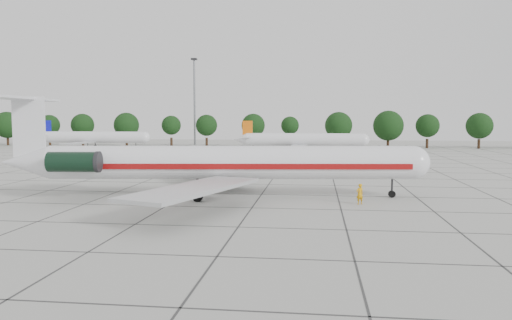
% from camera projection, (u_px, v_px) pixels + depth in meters
% --- Properties ---
extents(ground, '(260.00, 260.00, 0.00)m').
position_uv_depth(ground, '(262.00, 194.00, 53.09)').
color(ground, '#AEAEA7').
rests_on(ground, ground).
extents(apron_joints, '(170.00, 170.00, 0.02)m').
position_uv_depth(apron_joints, '(274.00, 178.00, 67.92)').
color(apron_joints, '#383838').
rests_on(apron_joints, ground).
extents(main_airliner, '(43.86, 34.33, 10.30)m').
position_uv_depth(main_airliner, '(207.00, 162.00, 50.89)').
color(main_airliner, silver).
rests_on(main_airliner, ground).
extents(ground_crew, '(0.85, 0.74, 1.96)m').
position_uv_depth(ground_crew, '(360.00, 194.00, 46.99)').
color(ground_crew, orange).
rests_on(ground_crew, ground).
extents(bg_airliner_b, '(28.24, 27.20, 7.40)m').
position_uv_depth(bg_airliner_b, '(94.00, 137.00, 131.92)').
color(bg_airliner_b, silver).
rests_on(bg_airliner_b, ground).
extents(bg_airliner_c, '(28.24, 27.20, 7.40)m').
position_uv_depth(bg_airliner_c, '(303.00, 140.00, 117.12)').
color(bg_airliner_c, silver).
rests_on(bg_airliner_c, ground).
extents(tree_line, '(249.86, 8.44, 10.22)m').
position_uv_depth(tree_line, '(253.00, 125.00, 138.06)').
color(tree_line, '#332114').
rests_on(tree_line, ground).
extents(floodlight_mast, '(1.60, 1.60, 25.45)m').
position_uv_depth(floodlight_mast, '(194.00, 97.00, 146.47)').
color(floodlight_mast, slate).
rests_on(floodlight_mast, ground).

